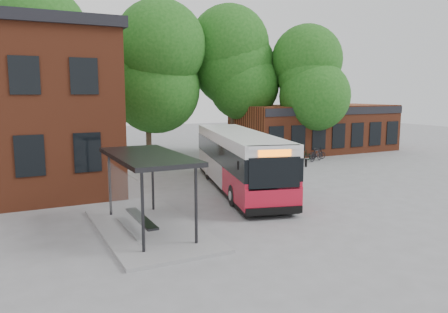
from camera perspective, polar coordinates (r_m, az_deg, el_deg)
name	(u,v)px	position (r m, az deg, el deg)	size (l,w,h in m)	color
ground	(242,210)	(19.28, 2.37, -6.94)	(100.00, 100.00, 0.00)	slate
shop_row	(315,128)	(38.77, 11.81, 3.64)	(14.00, 6.20, 4.00)	brown
bus_shelter	(148,192)	(16.33, -9.84, -4.64)	(3.60, 7.00, 2.90)	#242427
bike_rail	(286,160)	(32.38, 8.16, -0.40)	(5.20, 0.10, 0.38)	#242427
tree_0	(52,86)	(32.40, -21.51, 8.53)	(7.92, 7.92, 11.00)	#1A4F15
tree_1	(148,91)	(34.74, -9.95, 8.44)	(7.92, 7.92, 10.40)	#1A4F15
tree_2	(233,87)	(36.48, 1.22, 9.03)	(7.92, 7.92, 11.00)	#1A4F15
tree_3	(312,98)	(35.84, 11.41, 7.50)	(7.04, 7.04, 9.28)	#1A4F15
city_bus	(239,161)	(23.04, 1.94, -0.57)	(2.53, 11.86, 3.01)	red
bicycle_0	(265,161)	(30.22, 5.41, -0.57)	(0.54, 1.55, 0.81)	black
bicycle_1	(273,156)	(31.83, 6.36, 0.01)	(0.46, 1.61, 0.97)	black
bicycle_2	(284,158)	(31.30, 7.81, -0.21)	(0.61, 1.74, 0.91)	#59100F
bicycle_3	(273,155)	(32.08, 6.45, 0.16)	(0.50, 1.77, 1.06)	black
bicycle_4	(290,157)	(32.26, 8.62, -0.01)	(0.57, 1.64, 0.86)	#3C342D
bicycle_5	(295,154)	(33.04, 9.22, 0.32)	(0.49, 1.73, 1.04)	#25252A
bicycle_6	(301,155)	(33.41, 10.02, 0.18)	(0.53, 1.51, 0.79)	black
bicycle_7	(316,155)	(33.14, 11.95, 0.24)	(0.47, 1.66, 1.00)	black
bicycle_extra_0	(317,154)	(34.12, 12.08, 0.37)	(0.42, 1.48, 0.89)	black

